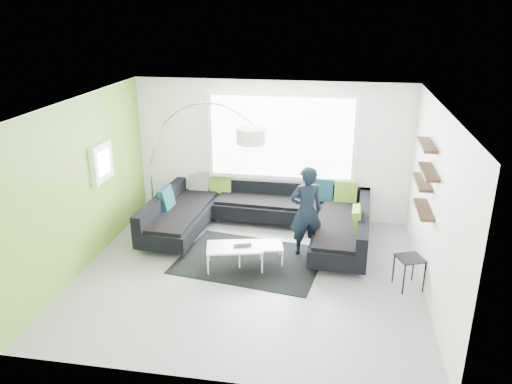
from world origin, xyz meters
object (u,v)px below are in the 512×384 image
at_px(laptop, 243,247).
at_px(coffee_table, 248,254).
at_px(sectional_sofa, 259,219).
at_px(side_table, 409,273).
at_px(person, 306,211).
at_px(arc_lamp, 150,164).

bearing_deg(laptop, coffee_table, 51.18).
xyz_separation_m(sectional_sofa, coffee_table, (-0.02, -1.09, -0.19)).
xyz_separation_m(side_table, laptop, (-2.64, 0.16, 0.14)).
height_order(coffee_table, laptop, laptop).
relative_size(coffee_table, person, 0.74).
bearing_deg(side_table, person, 151.89).
relative_size(coffee_table, laptop, 3.47).
bearing_deg(side_table, laptop, 176.62).
xyz_separation_m(sectional_sofa, arc_lamp, (-2.18, 0.23, 0.89)).
relative_size(side_table, laptop, 1.51).
bearing_deg(sectional_sofa, coffee_table, -88.04).
distance_m(coffee_table, arc_lamp, 2.74).
relative_size(sectional_sofa, person, 2.57).
height_order(sectional_sofa, coffee_table, sectional_sofa).
xyz_separation_m(coffee_table, arc_lamp, (-2.15, 1.32, 1.07)).
xyz_separation_m(coffee_table, person, (0.92, 0.60, 0.61)).
bearing_deg(side_table, coffee_table, 173.48).
bearing_deg(person, arc_lamp, -35.28).
xyz_separation_m(sectional_sofa, person, (0.90, -0.49, 0.42)).
bearing_deg(arc_lamp, coffee_table, -20.55).
bearing_deg(laptop, arc_lamp, 126.65).
height_order(side_table, person, person).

